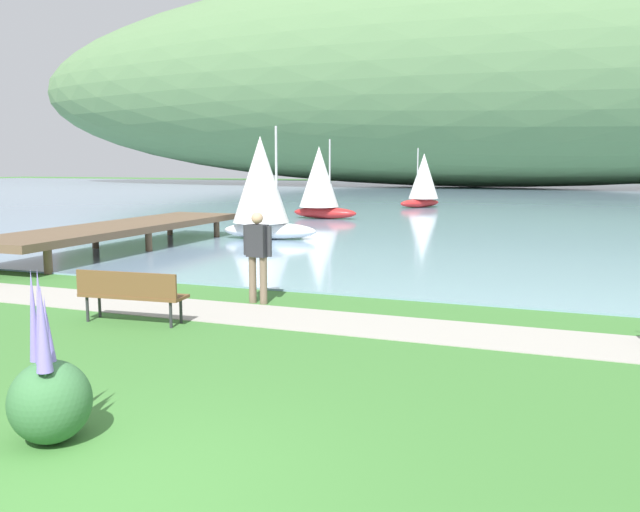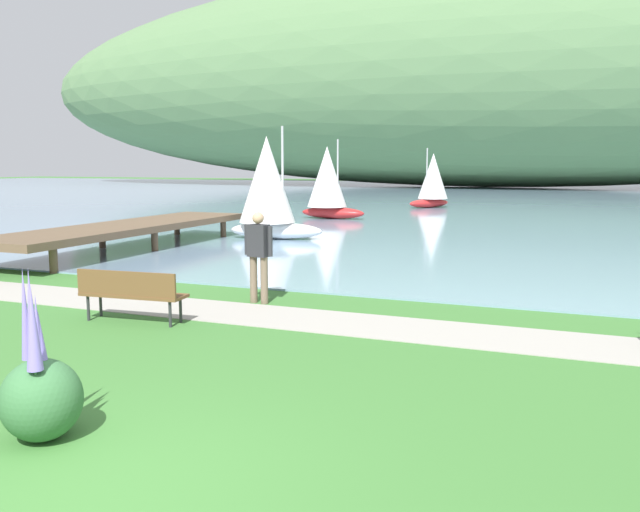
{
  "view_description": "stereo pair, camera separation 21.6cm",
  "coord_description": "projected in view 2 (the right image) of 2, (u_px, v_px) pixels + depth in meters",
  "views": [
    {
      "loc": [
        3.32,
        -3.83,
        2.59
      ],
      "look_at": [
        -0.6,
        6.62,
        1.0
      ],
      "focal_mm": 36.47,
      "sensor_mm": 36.0,
      "label": 1
    },
    {
      "loc": [
        3.52,
        -3.75,
        2.59
      ],
      "look_at": [
        -0.6,
        6.62,
        1.0
      ],
      "focal_mm": 36.47,
      "sensor_mm": 36.0,
      "label": 2
    }
  ],
  "objects": [
    {
      "name": "ground_plane",
      "position": [
        81.0,
        496.0,
        5.11
      ],
      "size": [
        200.0,
        200.0,
        0.0
      ],
      "primitive_type": "plane",
      "color": "#3D7533"
    },
    {
      "name": "bay_water",
      "position": [
        529.0,
        198.0,
        49.37
      ],
      "size": [
        180.0,
        80.0,
        0.04
      ],
      "primitive_type": "cube",
      "color": "#7A99B2",
      "rests_on": "ground"
    },
    {
      "name": "distant_hillside",
      "position": [
        489.0,
        74.0,
        70.3
      ],
      "size": [
        115.83,
        28.0,
        24.29
      ],
      "primitive_type": "ellipsoid",
      "color": "#567A4C",
      "rests_on": "bay_water"
    },
    {
      "name": "shoreline_path",
      "position": [
        340.0,
        323.0,
        10.64
      ],
      "size": [
        60.0,
        1.5,
        0.01
      ],
      "primitive_type": "cube",
      "color": "#A39E93",
      "rests_on": "ground"
    },
    {
      "name": "park_bench_near_camera",
      "position": [
        131.0,
        291.0,
        10.6
      ],
      "size": [
        1.83,
        0.63,
        0.88
      ],
      "color": "brown",
      "rests_on": "ground"
    },
    {
      "name": "person_at_shoreline",
      "position": [
        259.0,
        251.0,
        12.04
      ],
      "size": [
        0.61,
        0.27,
        1.71
      ],
      "color": "#72604C",
      "rests_on": "ground"
    },
    {
      "name": "echium_bush_closest_to_camera",
      "position": [
        41.0,
        392.0,
        6.08
      ],
      "size": [
        0.76,
        0.76,
        1.65
      ],
      "color": "#386B3D",
      "rests_on": "ground"
    },
    {
      "name": "sailboat_nearest_to_shore",
      "position": [
        268.0,
        186.0,
        22.04
      ],
      "size": [
        3.33,
        2.19,
        3.8
      ],
      "color": "white",
      "rests_on": "bay_water"
    },
    {
      "name": "sailboat_mid_bay",
      "position": [
        328.0,
        182.0,
        30.3
      ],
      "size": [
        3.15,
        1.91,
        3.67
      ],
      "color": "#B22323",
      "rests_on": "bay_water"
    },
    {
      "name": "sailboat_toward_hillside",
      "position": [
        433.0,
        180.0,
        38.03
      ],
      "size": [
        2.55,
        2.88,
        3.45
      ],
      "color": "#B22323",
      "rests_on": "bay_water"
    },
    {
      "name": "pier_dock",
      "position": [
        127.0,
        228.0,
        19.45
      ],
      "size": [
        2.4,
        10.0,
        0.8
      ],
      "color": "brown",
      "rests_on": "ground"
    }
  ]
}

